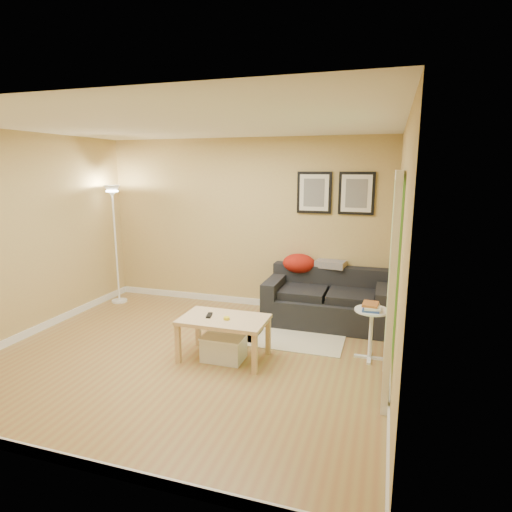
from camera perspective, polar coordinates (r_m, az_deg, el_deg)
name	(u,v)px	position (r m, az deg, el deg)	size (l,w,h in m)	color
floor	(190,354)	(5.15, -8.95, -12.99)	(4.50, 4.50, 0.00)	olive
ceiling	(182,124)	(4.71, -9.99, 17.12)	(4.50, 4.50, 0.00)	white
wall_back	(245,224)	(6.59, -1.54, 4.37)	(4.50, 4.50, 0.00)	tan
wall_front	(50,297)	(3.16, -26.08, -4.97)	(4.50, 4.50, 0.00)	tan
wall_left	(26,236)	(6.11, -28.62, 2.36)	(4.00, 4.00, 0.00)	tan
wall_right	(399,259)	(4.26, 18.69, -0.33)	(4.00, 4.00, 0.00)	tan
baseboard_back	(245,301)	(6.85, -1.51, -6.07)	(4.50, 0.02, 0.10)	white
baseboard_front	(68,460)	(3.70, -24.08, -23.82)	(4.50, 0.02, 0.10)	white
baseboard_left	(37,329)	(6.40, -27.45, -8.74)	(0.02, 4.00, 0.10)	white
baseboard_right	(389,379)	(4.67, 17.52, -15.51)	(0.02, 4.00, 0.10)	white
sofa	(327,297)	(6.02, 9.58, -5.53)	(1.70, 0.90, 0.75)	black
red_throw	(299,263)	(6.27, 5.81, -0.99)	(0.48, 0.36, 0.28)	#AD2410
plaid_throw	(331,264)	(6.24, 10.03, -1.08)	(0.42, 0.26, 0.10)	tan
framed_print_left	(314,193)	(6.25, 7.86, 8.47)	(0.50, 0.04, 0.60)	black
framed_print_right	(357,193)	(6.17, 13.42, 8.23)	(0.50, 0.04, 0.60)	black
area_rug	(295,338)	(5.55, 5.23, -10.97)	(1.25, 0.85, 0.01)	beige
green_runner	(233,333)	(5.70, -3.06, -10.32)	(0.70, 0.50, 0.01)	#668C4C
coffee_table	(224,338)	(4.93, -4.33, -10.99)	(0.98, 0.60, 0.49)	#E6BE8C
remote_control	(209,315)	(4.91, -6.34, -7.95)	(0.05, 0.16, 0.02)	black
tape_roll	(227,318)	(4.78, -3.99, -8.40)	(0.07, 0.07, 0.03)	yellow
storage_bin	(224,347)	(4.93, -4.37, -12.20)	(0.48, 0.35, 0.29)	white
side_table	(371,334)	(5.05, 15.21, -10.15)	(0.39, 0.39, 0.59)	white
book_stack	(371,306)	(4.92, 15.28, -6.58)	(0.19, 0.25, 0.08)	#314A95
floor_lamp	(116,248)	(7.11, -18.38, 1.04)	(0.25, 0.25, 1.90)	white
doorway	(391,290)	(4.17, 17.78, -4.40)	(0.12, 1.01, 2.13)	white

